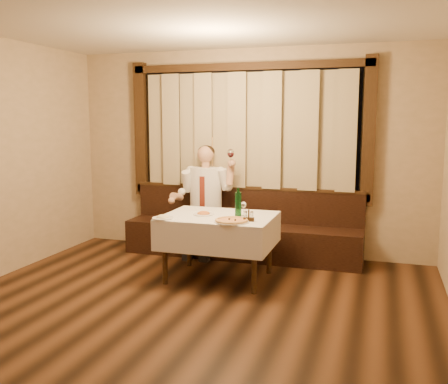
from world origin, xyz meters
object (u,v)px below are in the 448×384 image
(dining_table, at_px, (219,224))
(pasta_cream, at_px, (163,216))
(cruet_caddy, at_px, (249,217))
(seated_man, at_px, (204,193))
(pizza, at_px, (232,221))
(banquette, at_px, (242,234))
(pasta_red, at_px, (204,212))
(green_bottle, at_px, (238,204))

(dining_table, xyz_separation_m, pasta_cream, (-0.53, -0.38, 0.14))
(cruet_caddy, relative_size, seated_man, 0.09)
(dining_table, height_order, pasta_cream, pasta_cream)
(pizza, bearing_deg, banquette, 100.64)
(pasta_red, xyz_separation_m, pasta_cream, (-0.36, -0.34, -0.00))
(pasta_red, distance_m, pasta_cream, 0.50)
(banquette, distance_m, pasta_cream, 1.57)
(banquette, bearing_deg, pizza, -79.36)
(pasta_cream, bearing_deg, cruet_caddy, 10.03)
(banquette, distance_m, green_bottle, 1.18)
(pizza, xyz_separation_m, green_bottle, (-0.03, 0.35, 0.13))
(banquette, bearing_deg, cruet_caddy, -71.48)
(banquette, distance_m, dining_table, 1.08)
(dining_table, bearing_deg, pizza, -52.06)
(banquette, relative_size, pasta_red, 13.34)
(pasta_red, height_order, cruet_caddy, cruet_caddy)
(pasta_cream, xyz_separation_m, green_bottle, (0.76, 0.40, 0.11))
(dining_table, height_order, seated_man, seated_man)
(green_bottle, bearing_deg, seated_man, 129.17)
(dining_table, height_order, cruet_caddy, cruet_caddy)
(pizza, distance_m, cruet_caddy, 0.20)
(dining_table, bearing_deg, pasta_red, -168.23)
(pizza, distance_m, seated_man, 1.48)
(banquette, relative_size, pasta_cream, 13.35)
(pizza, relative_size, pasta_cream, 1.57)
(dining_table, xyz_separation_m, green_bottle, (0.23, 0.02, 0.25))
(pasta_red, bearing_deg, dining_table, 11.77)
(pizza, relative_size, seated_man, 0.25)
(pizza, relative_size, cruet_caddy, 2.95)
(pizza, bearing_deg, dining_table, 127.94)
(banquette, distance_m, cruet_caddy, 1.39)
(dining_table, xyz_separation_m, cruet_caddy, (0.41, -0.21, 0.15))
(seated_man, bearing_deg, pizza, -58.58)
(banquette, height_order, cruet_caddy, banquette)
(pizza, height_order, green_bottle, green_bottle)
(dining_table, relative_size, pasta_red, 5.29)
(pasta_cream, relative_size, green_bottle, 0.70)
(dining_table, distance_m, green_bottle, 0.34)
(pasta_cream, height_order, green_bottle, green_bottle)
(cruet_caddy, bearing_deg, pasta_cream, 178.66)
(banquette, relative_size, pizza, 8.48)
(pizza, distance_m, pasta_red, 0.52)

